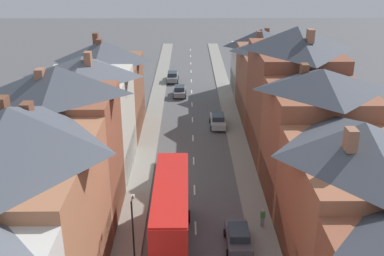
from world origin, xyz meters
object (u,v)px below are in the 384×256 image
(car_near_silver, at_px, (173,77))
(double_decker_bus_lead, at_px, (171,215))
(car_parked_left_a, at_px, (238,237))
(street_lamp, at_px, (133,230))
(pedestrian_mid_left, at_px, (263,217))
(car_mid_black, at_px, (180,91))
(car_near_blue, at_px, (218,120))

(car_near_silver, bearing_deg, double_decker_bus_lead, -88.32)
(car_parked_left_a, height_order, street_lamp, street_lamp)
(double_decker_bus_lead, relative_size, pedestrian_mid_left, 6.71)
(double_decker_bus_lead, height_order, car_mid_black, double_decker_bus_lead)
(car_mid_black, bearing_deg, car_near_silver, 99.37)
(car_parked_left_a, distance_m, car_mid_black, 36.53)
(double_decker_bus_lead, bearing_deg, car_near_blue, 78.41)
(car_near_blue, xyz_separation_m, car_parked_left_a, (0.00, -23.92, -0.01))
(car_near_blue, bearing_deg, street_lamp, -105.59)
(pedestrian_mid_left, distance_m, street_lamp, 10.87)
(car_parked_left_a, height_order, pedestrian_mid_left, pedestrian_mid_left)
(double_decker_bus_lead, distance_m, car_near_silver, 44.16)
(car_near_silver, relative_size, car_parked_left_a, 1.07)
(car_parked_left_a, bearing_deg, car_mid_black, 97.71)
(double_decker_bus_lead, relative_size, street_lamp, 1.96)
(car_near_silver, distance_m, street_lamp, 46.57)
(car_near_blue, height_order, car_near_silver, car_near_blue)
(car_parked_left_a, distance_m, pedestrian_mid_left, 3.21)
(double_decker_bus_lead, relative_size, car_near_silver, 2.54)
(double_decker_bus_lead, xyz_separation_m, car_near_blue, (4.91, 23.94, -1.97))
(car_near_silver, bearing_deg, street_lamp, -91.42)
(car_near_blue, bearing_deg, car_near_silver, 107.10)
(pedestrian_mid_left, bearing_deg, car_mid_black, 101.79)
(car_near_silver, relative_size, car_mid_black, 1.09)
(car_near_blue, bearing_deg, double_decker_bus_lead, -101.59)
(car_near_silver, bearing_deg, car_near_blue, -72.90)
(car_near_silver, height_order, car_mid_black, car_near_silver)
(car_mid_black, distance_m, street_lamp, 38.77)
(double_decker_bus_lead, distance_m, car_near_blue, 24.52)
(car_near_blue, bearing_deg, car_mid_black, 111.76)
(car_near_blue, distance_m, car_near_silver, 21.09)
(double_decker_bus_lead, height_order, car_near_blue, double_decker_bus_lead)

